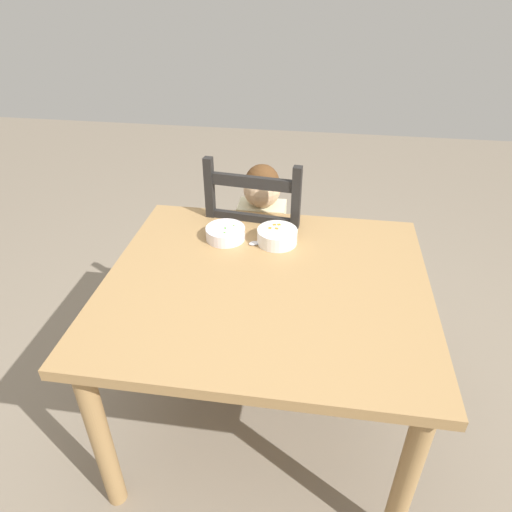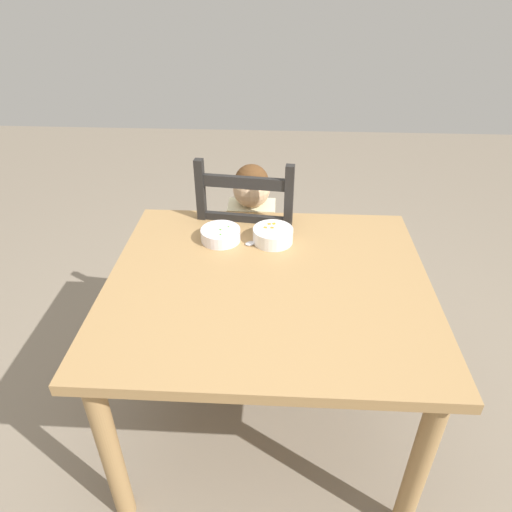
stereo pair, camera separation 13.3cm
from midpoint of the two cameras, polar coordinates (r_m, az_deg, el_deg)
ground_plane at (r=2.20m, az=2.82°, el=-19.38°), size 8.00×8.00×0.00m
dining_table at (r=1.72m, az=3.41°, el=-6.02°), size 1.16×1.03×0.76m
dining_chair at (r=2.28m, az=2.10°, el=-0.37°), size 0.46×0.46×1.04m
child_figure at (r=2.20m, az=2.34°, el=2.95°), size 0.32×0.31×0.96m
bowl_of_peas at (r=1.88m, az=-1.79°, el=2.84°), size 0.16×0.16×0.05m
bowl_of_carrots at (r=1.86m, az=4.68°, el=2.47°), size 0.16×0.16×0.06m
spoon at (r=1.86m, az=2.40°, el=1.64°), size 0.13×0.08×0.01m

